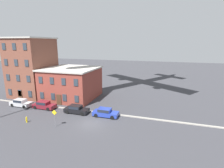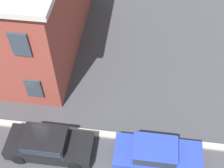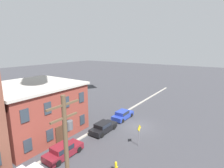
{
  "view_description": "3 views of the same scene",
  "coord_description": "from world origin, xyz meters",
  "px_view_note": "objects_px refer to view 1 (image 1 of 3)",
  "views": [
    {
      "loc": [
        10.72,
        -23.06,
        12.38
      ],
      "look_at": [
        1.86,
        5.09,
        5.4
      ],
      "focal_mm": 28.0,
      "sensor_mm": 36.0,
      "label": 1
    },
    {
      "loc": [
        -0.15,
        -3.81,
        15.07
      ],
      "look_at": [
        -1.28,
        5.13,
        3.76
      ],
      "focal_mm": 50.0,
      "sensor_mm": 36.0,
      "label": 2
    },
    {
      "loc": [
        -22.46,
        -10.7,
        11.69
      ],
      "look_at": [
        -0.59,
        4.3,
        6.15
      ],
      "focal_mm": 28.0,
      "sensor_mm": 36.0,
      "label": 3
    }
  ],
  "objects_px": {
    "car_silver": "(21,103)",
    "car_maroon": "(44,105)",
    "fire_hydrant": "(27,120)",
    "car_black": "(76,109)",
    "caution_sign": "(55,115)",
    "car_blue": "(105,112)"
  },
  "relations": [
    {
      "from": "car_silver",
      "to": "car_maroon",
      "type": "bearing_deg",
      "value": 3.65
    },
    {
      "from": "fire_hydrant",
      "to": "car_silver",
      "type": "bearing_deg",
      "value": 139.57
    },
    {
      "from": "car_maroon",
      "to": "car_silver",
      "type": "bearing_deg",
      "value": -176.35
    },
    {
      "from": "car_silver",
      "to": "fire_hydrant",
      "type": "relative_size",
      "value": 4.58
    },
    {
      "from": "car_black",
      "to": "caution_sign",
      "type": "height_order",
      "value": "caution_sign"
    },
    {
      "from": "car_blue",
      "to": "caution_sign",
      "type": "bearing_deg",
      "value": -135.43
    },
    {
      "from": "car_silver",
      "to": "fire_hydrant",
      "type": "distance_m",
      "value": 8.68
    },
    {
      "from": "caution_sign",
      "to": "car_blue",
      "type": "bearing_deg",
      "value": 44.57
    },
    {
      "from": "car_black",
      "to": "caution_sign",
      "type": "bearing_deg",
      "value": -94.21
    },
    {
      "from": "car_silver",
      "to": "caution_sign",
      "type": "xyz_separation_m",
      "value": [
        11.85,
        -5.5,
        1.09
      ]
    },
    {
      "from": "car_black",
      "to": "car_blue",
      "type": "height_order",
      "value": "same"
    },
    {
      "from": "car_silver",
      "to": "car_black",
      "type": "xyz_separation_m",
      "value": [
        12.27,
        0.21,
        0.0
      ]
    },
    {
      "from": "car_blue",
      "to": "car_silver",
      "type": "bearing_deg",
      "value": -178.89
    },
    {
      "from": "car_black",
      "to": "car_blue",
      "type": "bearing_deg",
      "value": 1.38
    },
    {
      "from": "car_black",
      "to": "caution_sign",
      "type": "relative_size",
      "value": 1.6
    },
    {
      "from": "car_blue",
      "to": "fire_hydrant",
      "type": "relative_size",
      "value": 4.58
    },
    {
      "from": "car_silver",
      "to": "car_black",
      "type": "distance_m",
      "value": 12.27
    },
    {
      "from": "car_silver",
      "to": "car_black",
      "type": "height_order",
      "value": "same"
    },
    {
      "from": "car_black",
      "to": "car_silver",
      "type": "bearing_deg",
      "value": -179.01
    },
    {
      "from": "car_silver",
      "to": "car_blue",
      "type": "relative_size",
      "value": 1.0
    },
    {
      "from": "car_maroon",
      "to": "car_blue",
      "type": "relative_size",
      "value": 1.0
    },
    {
      "from": "car_silver",
      "to": "car_blue",
      "type": "height_order",
      "value": "same"
    }
  ]
}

